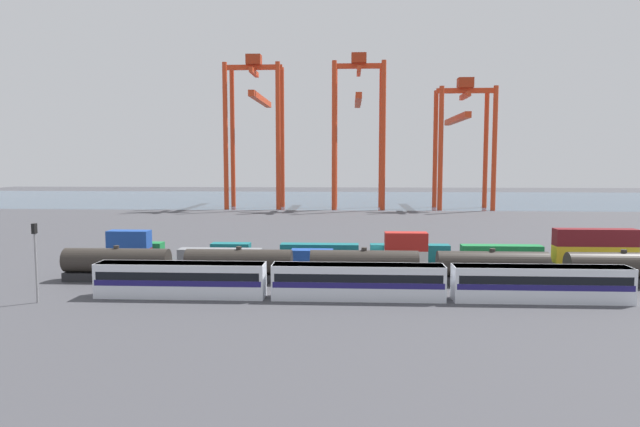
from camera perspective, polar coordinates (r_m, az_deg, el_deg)
ground_plane at (r=126.22m, az=4.66°, el=-1.70°), size 420.00×420.00×0.00m
harbour_water at (r=231.69m, az=3.92°, el=1.48°), size 400.00×110.00×0.01m
passenger_train at (r=63.18m, az=3.86°, el=-6.75°), size 59.15×3.14×3.90m
freight_tank_row at (r=71.26m, az=4.48°, el=-5.34°), size 77.05×3.09×4.55m
signal_mast at (r=68.15m, az=-26.88°, el=-3.52°), size 0.36×0.60×8.67m
shipping_container_0 at (r=87.86m, az=-18.73°, el=-4.17°), size 6.04×2.44×2.60m
shipping_container_1 at (r=87.48m, az=-18.78°, el=-2.49°), size 6.04×2.44×2.60m
shipping_container_2 at (r=83.82m, az=-10.09°, el=-4.42°), size 12.10×2.44×2.60m
shipping_container_3 at (r=81.84m, az=-0.80°, el=-4.57°), size 6.04×2.44×2.60m
shipping_container_4 at (r=82.06m, az=8.68°, el=-4.60°), size 6.04×2.44×2.60m
shipping_container_5 at (r=81.66m, az=8.71°, el=-2.81°), size 6.04×2.44×2.60m
shipping_container_6 at (r=93.19m, az=-17.43°, el=-3.60°), size 6.04×2.44×2.60m
shipping_container_7 at (r=89.30m, az=-9.02°, el=-3.80°), size 6.04×2.44×2.60m
shipping_container_8 at (r=87.48m, az=-0.05°, el=-3.93°), size 12.10×2.44×2.60m
shipping_container_9 at (r=87.85m, az=9.07°, el=-3.96°), size 12.10×2.44×2.60m
shipping_container_10 at (r=90.39m, az=17.89°, el=-3.89°), size 12.10×2.44×2.60m
shipping_container_11 at (r=94.91m, az=26.05°, el=-3.74°), size 12.10×2.44×2.60m
shipping_container_12 at (r=94.56m, az=26.11°, el=-2.19°), size 12.10×2.44×2.60m
gantry_crane_west at (r=190.74m, az=-6.51°, el=9.79°), size 18.47×39.37×49.77m
gantry_crane_central at (r=187.26m, az=3.91°, el=9.77°), size 17.01×33.83×49.90m
gantry_crane_east at (r=191.64m, az=14.22°, el=8.23°), size 18.20×38.96×41.88m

